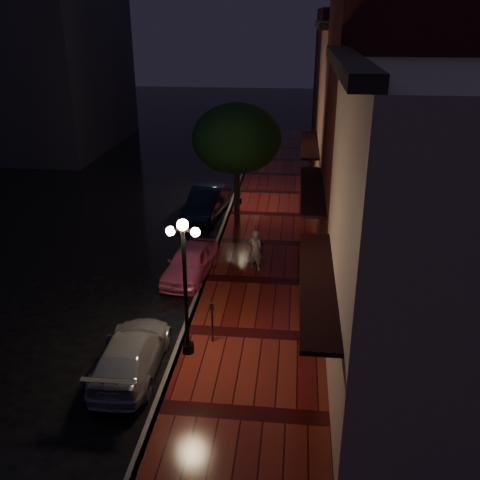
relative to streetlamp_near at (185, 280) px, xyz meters
The scene contains 15 objects.
ground 5.65m from the streetlamp_near, 94.00° to the left, with size 120.00×120.00×0.00m, color black.
sidewalk 5.91m from the streetlamp_near, 69.19° to the left, with size 4.50×60.00×0.15m, color #460E0C.
curb 5.61m from the streetlamp_near, 94.00° to the left, with size 0.25×60.00×0.15m, color #595451.
storefront_near 6.92m from the streetlamp_near, ahead, with size 5.00×8.00×8.50m, color gray.
storefront_mid 10.08m from the streetlamp_near, 46.47° to the left, with size 5.00×8.00×11.00m, color #511914.
storefront_far 16.52m from the streetlamp_near, 66.09° to the left, with size 5.00×8.00×9.00m, color #8C5951.
storefront_extra 25.98m from the streetlamp_near, 75.10° to the left, with size 5.00×12.00×10.00m, color #511914.
streetlamp_near is the anchor object (origin of this frame).
streetlamp_far 14.00m from the streetlamp_near, 90.00° to the left, with size 0.96×0.36×4.31m.
street_tree 11.12m from the streetlamp_near, 88.65° to the left, with size 4.16×4.16×5.80m.
pink_car 5.70m from the streetlamp_near, 100.21° to the left, with size 1.53×3.81×1.30m, color pink.
navy_car 12.47m from the streetlamp_near, 96.79° to the left, with size 1.58×4.52×1.49m, color black.
silver_car 2.63m from the streetlamp_near, 149.10° to the right, with size 1.70×4.19×1.22m, color #97989E.
woman_with_umbrella 6.24m from the streetlamp_near, 75.39° to the left, with size 0.97×0.99×2.34m.
parking_meter 1.87m from the streetlamp_near, 45.49° to the left, with size 0.13×0.10×1.37m.
Camera 1 is at (3.38, -18.39, 9.60)m, focal length 40.00 mm.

